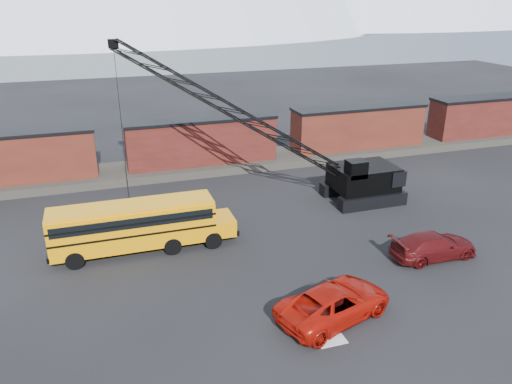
% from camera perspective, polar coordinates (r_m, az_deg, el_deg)
% --- Properties ---
extents(ground, '(160.00, 160.00, 0.00)m').
position_cam_1_polar(ground, '(27.62, 3.90, -11.82)').
color(ground, black).
rests_on(ground, ground).
extents(gravel_berm, '(120.00, 5.00, 0.70)m').
position_cam_1_polar(gravel_berm, '(46.59, -6.13, 3.04)').
color(gravel_berm, '#423E36').
rests_on(gravel_berm, ground).
extents(boxcar_west_near, '(13.70, 3.10, 4.17)m').
position_cam_1_polar(boxcar_west_near, '(45.58, -26.34, 3.60)').
color(boxcar_west_near, '#451813').
rests_on(boxcar_west_near, gravel_berm).
extents(boxcar_mid, '(13.70, 3.10, 4.17)m').
position_cam_1_polar(boxcar_mid, '(45.87, -6.25, 5.89)').
color(boxcar_mid, '#571B18').
rests_on(boxcar_mid, gravel_berm).
extents(boxcar_east_near, '(13.70, 3.10, 4.17)m').
position_cam_1_polar(boxcar_east_near, '(51.41, 11.59, 7.32)').
color(boxcar_east_near, '#451813').
rests_on(boxcar_east_near, gravel_berm).
extents(boxcar_east_far, '(13.70, 3.10, 4.17)m').
position_cam_1_polar(boxcar_east_far, '(60.78, 25.03, 7.94)').
color(boxcar_east_far, '#571B18').
rests_on(boxcar_east_far, gravel_berm).
extents(snow_patch, '(1.40, 0.90, 0.02)m').
position_cam_1_polar(snow_patch, '(24.86, 8.56, -16.38)').
color(snow_patch, silver).
rests_on(snow_patch, ground).
extents(school_bus, '(11.65, 2.65, 3.19)m').
position_cam_1_polar(school_bus, '(32.08, -13.23, -3.65)').
color(school_bus, orange).
rests_on(school_bus, ground).
extents(red_pickup, '(6.84, 4.67, 1.74)m').
position_cam_1_polar(red_pickup, '(25.86, 8.94, -12.36)').
color(red_pickup, '#B01208').
rests_on(red_pickup, ground).
extents(maroon_suv, '(5.51, 2.25, 1.60)m').
position_cam_1_polar(maroon_suv, '(32.75, 19.63, -5.79)').
color(maroon_suv, '#4D0D0F').
rests_on(maroon_suv, ground).
extents(crawler_crane, '(20.89, 7.21, 12.53)m').
position_cam_1_polar(crawler_crane, '(36.82, -1.98, 8.87)').
color(crawler_crane, black).
rests_on(crawler_crane, ground).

